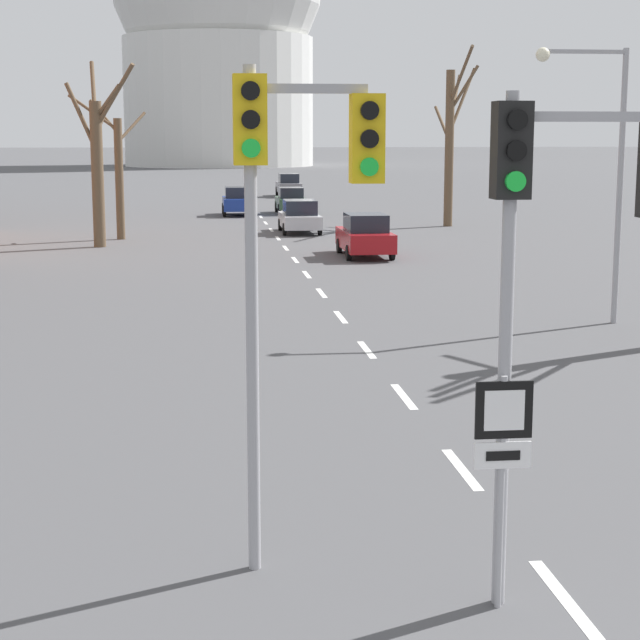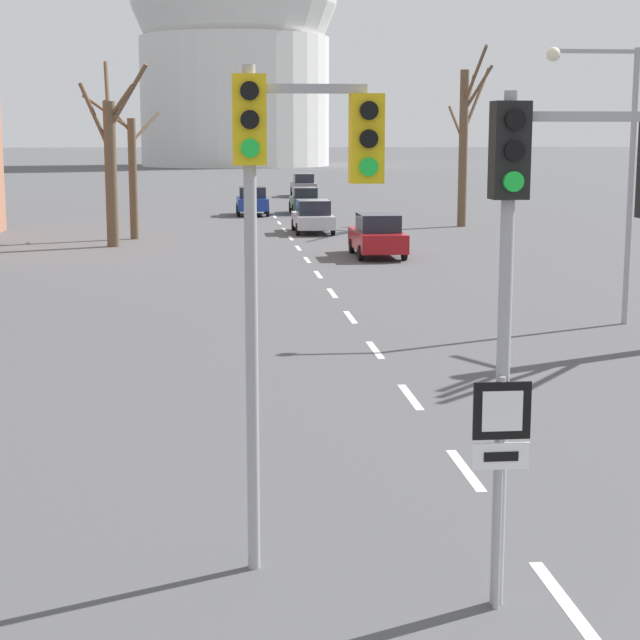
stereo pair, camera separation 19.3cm
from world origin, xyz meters
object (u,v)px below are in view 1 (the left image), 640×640
at_px(sedan_near_left, 291,200).
at_px(sedan_far_right, 238,201).
at_px(street_lamp_right, 603,152).
at_px(route_sign_post, 502,452).
at_px(traffic_signal_centre_tall, 560,222).
at_px(sedan_near_right, 289,185).
at_px(traffic_signal_near_left, 290,195).
at_px(sedan_far_left, 300,217).
at_px(sedan_mid_centre, 365,235).

xyz_separation_m(sedan_near_left, sedan_far_right, (-3.33, -1.19, 0.05)).
bearing_deg(street_lamp_right, route_sign_post, -114.03).
height_order(traffic_signal_centre_tall, sedan_near_right, traffic_signal_centre_tall).
height_order(traffic_signal_near_left, sedan_far_left, traffic_signal_near_left).
distance_m(sedan_near_left, sedan_mid_centre, 24.21).
height_order(sedan_mid_centre, sedan_far_right, sedan_mid_centre).
xyz_separation_m(traffic_signal_near_left, street_lamp_right, (9.40, 15.11, 0.19)).
bearing_deg(sedan_near_right, traffic_signal_near_left, -94.91).
relative_size(sedan_near_right, sedan_mid_centre, 1.02).
distance_m(sedan_near_right, sedan_far_left, 31.94).
relative_size(street_lamp_right, sedan_mid_centre, 1.57).
height_order(traffic_signal_centre_tall, sedan_far_left, traffic_signal_centre_tall).
bearing_deg(sedan_far_right, traffic_signal_centre_tall, -88.89).
height_order(sedan_far_left, sedan_far_right, sedan_far_right).
bearing_deg(street_lamp_right, sedan_far_right, 101.34).
xyz_separation_m(traffic_signal_centre_tall, route_sign_post, (-0.56, -0.12, -2.35)).
relative_size(street_lamp_right, sedan_near_right, 1.54).
height_order(sedan_near_right, sedan_mid_centre, sedan_near_right).
bearing_deg(sedan_near_left, route_sign_post, -92.84).
distance_m(route_sign_post, sedan_far_left, 43.44).
bearing_deg(sedan_mid_centre, traffic_signal_centre_tall, -95.57).
distance_m(traffic_signal_near_left, street_lamp_right, 17.80).
relative_size(sedan_near_left, sedan_near_right, 0.84).
bearing_deg(sedan_near_right, sedan_near_left, -94.54).
xyz_separation_m(route_sign_post, street_lamp_right, (7.33, 16.44, 2.76)).
xyz_separation_m(sedan_far_left, sedan_far_right, (-2.61, 12.16, 0.06)).
bearing_deg(traffic_signal_centre_tall, sedan_far_right, 91.11).
bearing_deg(traffic_signal_near_left, sedan_near_right, 85.09).
relative_size(traffic_signal_centre_tall, street_lamp_right, 0.76).
relative_size(street_lamp_right, sedan_far_right, 1.81).
bearing_deg(traffic_signal_centre_tall, sedan_mid_centre, 84.43).
bearing_deg(sedan_near_left, sedan_far_left, -93.09).
height_order(traffic_signal_near_left, sedan_near_right, traffic_signal_near_left).
height_order(traffic_signal_centre_tall, sedan_near_left, traffic_signal_centre_tall).
distance_m(traffic_signal_near_left, route_sign_post, 3.56).
bearing_deg(traffic_signal_near_left, sedan_far_right, 88.36).
height_order(route_sign_post, sedan_near_left, route_sign_post).
relative_size(route_sign_post, sedan_near_left, 0.65).
distance_m(traffic_signal_centre_tall, sedan_near_left, 56.76).
bearing_deg(sedan_far_right, street_lamp_right, -78.66).
distance_m(traffic_signal_centre_tall, street_lamp_right, 17.68).
relative_size(route_sign_post, sedan_mid_centre, 0.55).
xyz_separation_m(sedan_near_left, sedan_near_right, (1.47, 18.52, 0.09)).
distance_m(street_lamp_right, sedan_far_left, 27.69).
distance_m(sedan_near_left, sedan_near_right, 18.57).
bearing_deg(sedan_mid_centre, sedan_far_right, 100.44).
relative_size(sedan_far_left, sedan_far_right, 1.15).
xyz_separation_m(traffic_signal_centre_tall, traffic_signal_near_left, (-2.63, 1.21, 0.22)).
xyz_separation_m(traffic_signal_centre_tall, sedan_far_left, (1.53, 43.27, -3.23)).
bearing_deg(sedan_mid_centre, street_lamp_right, -77.37).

